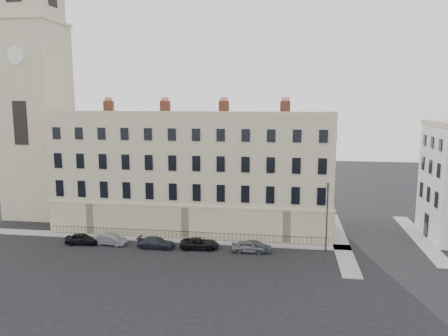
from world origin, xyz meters
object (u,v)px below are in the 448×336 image
Objects in this scene: car_e at (248,246)px; car_f at (256,247)px; car_c at (156,243)px; streetlamp at (327,214)px; car_d at (200,243)px; car_b at (111,239)px; car_a at (82,239)px.

car_f is at bearing -73.92° from car_e.
car_c is 19.90m from streetlamp.
car_c is at bearing 87.90° from car_e.
car_f is at bearing -95.51° from car_d.
streetlamp is (7.90, 0.97, 3.87)m from car_f.
streetlamp reaches higher than car_f.
car_f is (11.58, 0.44, -0.05)m from car_c.
car_b is 16.54m from car_e.
car_a is at bearing 174.88° from streetlamp.
car_e is (10.79, 0.16, 0.02)m from car_c.
car_a reaches higher than car_d.
car_b is 25.54m from streetlamp.
car_e is (19.98, 0.19, -0.01)m from car_a.
streetlamp is (14.44, 0.91, 3.83)m from car_d.
car_a is 0.49× the size of streetlamp.
car_e reaches higher than car_f.
car_f is at bearing -86.57° from car_c.
car_d is at bearing 175.64° from streetlamp.
car_c reaches higher than car_d.
car_b is 0.49× the size of streetlamp.
car_b is 0.87× the size of car_d.
streetlamp reaches higher than car_c.
car_e is at bearing 116.40° from car_f.
car_a is at bearing 102.34° from car_b.
car_a is 19.98m from car_e.
car_a is at bearing 91.42° from car_c.
car_a is 28.97m from streetlamp.
car_b reaches higher than car_c.
car_e is 0.49× the size of streetlamp.
streetlamp is at bearing -91.42° from car_d.
car_b is at bearing 88.21° from car_c.
car_b is 1.00× the size of car_e.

